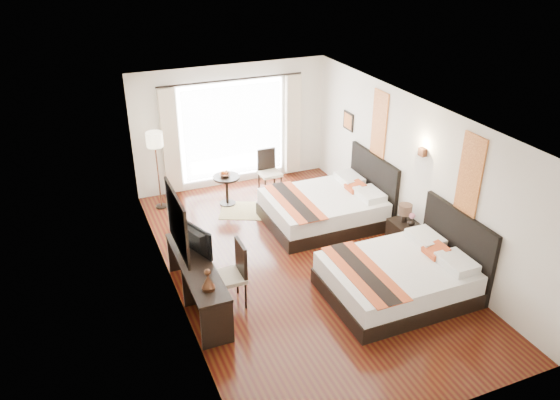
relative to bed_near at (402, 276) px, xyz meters
name	(u,v)px	position (x,y,z in m)	size (l,w,h in m)	color
floor	(300,263)	(-1.15, 1.47, -0.34)	(4.50, 7.50, 0.01)	#370D0A
ceiling	(303,114)	(-1.15, 1.47, 2.45)	(4.50, 7.50, 0.02)	white
wall_headboard	(412,173)	(1.09, 1.47, 1.06)	(0.01, 7.50, 2.80)	silver
wall_desk	(170,218)	(-3.40, 1.47, 1.06)	(0.01, 7.50, 2.80)	silver
wall_window	(232,126)	(-1.15, 5.22, 1.06)	(4.50, 0.01, 2.80)	silver
wall_entry	(439,327)	(-1.15, -2.27, 1.06)	(4.50, 0.01, 2.80)	silver
window_glass	(233,131)	(-1.15, 5.20, 0.96)	(2.40, 0.02, 2.20)	white
sheer_curtain	(233,131)	(-1.15, 5.14, 0.96)	(2.30, 0.02, 2.10)	white
drape_left	(170,142)	(-2.60, 5.10, 0.94)	(0.35, 0.14, 2.35)	beige
drape_right	(293,125)	(0.30, 5.10, 0.94)	(0.35, 0.14, 2.35)	beige
art_panel_near	(470,176)	(1.08, 0.00, 1.61)	(0.03, 0.50, 1.35)	maroon
art_panel_far	(379,125)	(1.08, 2.66, 1.61)	(0.03, 0.50, 1.35)	maroon
wall_sconce	(422,152)	(1.04, 1.18, 1.58)	(0.10, 0.14, 0.14)	#482A1A
mirror_frame	(177,222)	(-3.37, 1.02, 1.21)	(0.04, 1.25, 0.95)	black
mirror_glass	(179,221)	(-3.35, 1.02, 1.21)	(0.01, 1.12, 0.82)	white
bed_near	(402,276)	(0.00, 0.00, 0.00)	(2.31, 1.80, 1.31)	black
bed_far	(327,207)	(0.00, 2.66, 0.00)	(2.32, 1.81, 1.31)	black
nightstand	(404,235)	(0.85, 1.18, -0.06)	(0.46, 0.57, 0.55)	black
table_lamp	(405,211)	(0.85, 1.23, 0.44)	(0.25, 0.25, 0.40)	black
vase	(411,224)	(0.89, 1.05, 0.24)	(0.14, 0.14, 0.15)	black
console_desk	(198,284)	(-3.14, 1.02, 0.04)	(0.50, 2.20, 0.76)	black
television	(191,240)	(-3.12, 1.35, 0.66)	(0.84, 0.11, 0.48)	black
bronze_figurine	(208,280)	(-3.14, 0.31, 0.57)	(0.20, 0.20, 0.29)	#482A1A
desk_chair	(230,286)	(-2.67, 0.83, -0.01)	(0.51, 0.51, 1.09)	beige
floor_lamp	(155,145)	(-3.01, 4.62, 1.10)	(0.34, 0.34, 1.70)	black
side_table	(227,190)	(-1.64, 4.21, -0.01)	(0.57, 0.57, 0.66)	black
fruit_bowl	(225,175)	(-1.67, 4.22, 0.35)	(0.24, 0.24, 0.06)	#422817
window_chair	(270,179)	(-0.56, 4.44, -0.04)	(0.47, 0.47, 0.99)	beige
jute_rug	(249,211)	(-1.32, 3.72, -0.33)	(1.22, 0.83, 0.01)	tan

